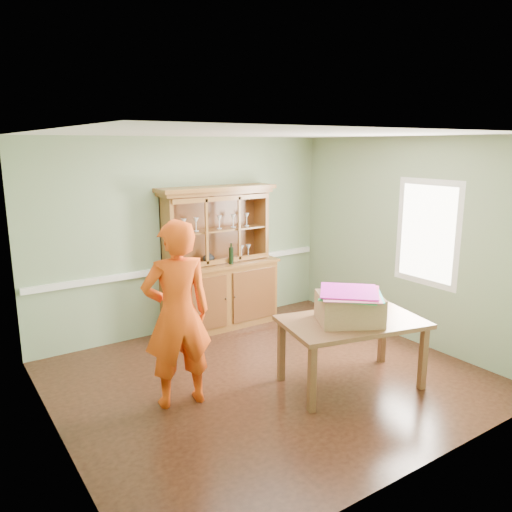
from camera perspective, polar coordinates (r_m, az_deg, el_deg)
floor at (r=5.83m, az=1.54°, el=-13.79°), size 4.50×4.50×0.00m
ceiling at (r=5.23m, az=1.72°, el=13.78°), size 4.50×4.50×0.00m
wall_back at (r=7.06m, az=-7.88°, el=2.35°), size 4.50×0.00×4.50m
wall_left at (r=4.49m, az=-22.48°, el=-4.44°), size 0.00×4.00×4.00m
wall_right at (r=6.90m, az=17.00°, el=1.68°), size 0.00×4.00×4.00m
wall_front at (r=3.98m, az=18.72°, el=-6.27°), size 4.50×0.00×4.50m
chair_rail at (r=7.13m, az=-7.68°, el=-1.24°), size 4.41×0.05×0.08m
framed_map at (r=4.73m, az=-23.19°, el=-1.16°), size 0.03×0.60×0.46m
window_panel at (r=6.68m, az=18.96°, el=2.51°), size 0.03×0.96×1.36m
china_hutch at (r=7.17m, az=-4.22°, el=-2.59°), size 1.73×0.57×2.03m
dining_table at (r=5.54m, az=10.93°, el=-8.04°), size 1.66×1.21×0.75m
cardboard_box at (r=5.39m, az=10.61°, el=-5.93°), size 0.82×0.77×0.30m
kite_stack at (r=5.32m, az=10.69°, el=-4.21°), size 0.83×0.83×0.04m
person at (r=5.02m, az=-8.99°, el=-6.61°), size 0.76×0.57×1.91m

